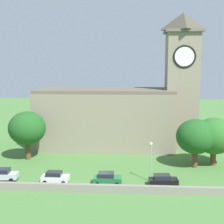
{
  "coord_description": "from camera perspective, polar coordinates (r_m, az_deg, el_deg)",
  "views": [
    {
      "loc": [
        4.58,
        -46.63,
        17.73
      ],
      "look_at": [
        0.85,
        8.97,
        9.38
      ],
      "focal_mm": 53.79,
      "sensor_mm": 36.0,
      "label": 1
    }
  ],
  "objects": [
    {
      "name": "quay_barrier",
      "position": [
        47.1,
        -2.06,
        -12.86
      ],
      "size": [
        59.31,
        0.7,
        1.11
      ],
      "primitive_type": "cube",
      "color": "gray",
      "rests_on": "ground"
    },
    {
      "name": "car_green",
      "position": [
        49.86,
        -0.83,
        -11.2
      ],
      "size": [
        4.14,
        2.32,
        1.78
      ],
      "color": "#1E6B38",
      "rests_on": "ground"
    },
    {
      "name": "tree_churchyard",
      "position": [
        58.12,
        14.02,
        -4.1
      ],
      "size": [
        6.52,
        6.52,
        8.25
      ],
      "color": "brown",
      "rests_on": "ground"
    },
    {
      "name": "church",
      "position": [
        69.83,
        1.51,
        0.28
      ],
      "size": [
        33.28,
        12.77,
        27.41
      ],
      "color": "gray",
      "rests_on": "ground"
    },
    {
      "name": "car_silver",
      "position": [
        53.97,
        -18.16,
        -10.05
      ],
      "size": [
        4.62,
        2.43,
        1.83
      ],
      "color": "silver",
      "rests_on": "ground"
    },
    {
      "name": "ground_plane",
      "position": [
        64.29,
        -0.4,
        -7.48
      ],
      "size": [
        200.0,
        200.0,
        0.0
      ],
      "primitive_type": "plane",
      "color": "#477538"
    },
    {
      "name": "tree_riverside_east",
      "position": [
        62.81,
        -14.23,
        -2.71
      ],
      "size": [
        6.75,
        6.75,
        8.86
      ],
      "color": "brown",
      "rests_on": "ground"
    },
    {
      "name": "tree_by_tower",
      "position": [
        60.13,
        16.95,
        -3.94
      ],
      "size": [
        6.93,
        6.93,
        8.29
      ],
      "color": "brown",
      "rests_on": "ground"
    },
    {
      "name": "streetlamp_west_mid",
      "position": [
        50.3,
        6.61,
        -7.25
      ],
      "size": [
        0.44,
        0.44,
        6.0
      ],
      "color": "#9EA0A5",
      "rests_on": "ground"
    },
    {
      "name": "car_black",
      "position": [
        49.84,
        8.67,
        -11.38
      ],
      "size": [
        4.26,
        2.38,
        1.67
      ],
      "color": "black",
      "rests_on": "ground"
    },
    {
      "name": "car_white",
      "position": [
        51.22,
        -9.65,
        -10.85
      ],
      "size": [
        4.01,
        2.17,
        1.67
      ],
      "color": "silver",
      "rests_on": "ground"
    }
  ]
}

